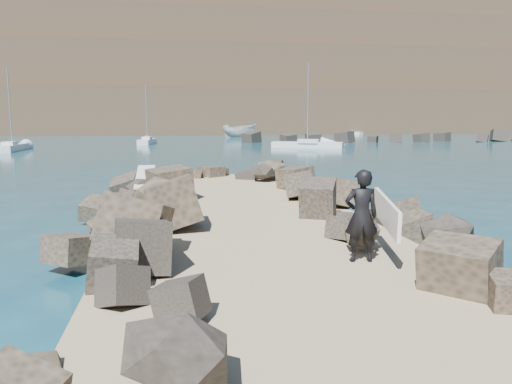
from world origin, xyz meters
The scene contains 14 objects.
ground centered at (0.00, 0.00, 0.00)m, with size 800.00×800.00×0.00m, color #0F384C.
jetty centered at (0.00, -2.00, 0.30)m, with size 6.00×26.00×0.60m, color #8C7759.
riprap_left centered at (-2.90, -1.50, 0.50)m, with size 2.60×22.00×1.00m, color black.
riprap_right centered at (2.90, -1.50, 0.50)m, with size 2.60×22.00×1.00m, color black.
breakwater_secondary centered at (35.00, 55.00, 0.60)m, with size 52.00×4.00×1.20m, color black.
headland centered at (10.00, 160.00, 16.00)m, with size 360.00×140.00×32.00m, color #2D4919.
surfboard_resting centered at (-2.69, 5.53, 1.04)m, with size 0.59×2.35×0.08m, color silver.
boat_imported centered at (9.45, 75.36, 1.21)m, with size 2.37×6.29×2.43m, color silver.
surfer_with_board centered at (1.50, -3.42, 1.40)m, with size 1.00×1.95×1.60m.
sailboat_a centered at (-17.67, 41.54, 0.35)m, with size 1.63×6.79×8.18m.
sailboat_c centered at (12.94, 42.75, 0.35)m, with size 7.89×4.94×9.44m.
sailboat_f centered at (35.33, 91.42, 0.35)m, with size 4.54×5.88×7.52m.
sailboat_b centered at (-5.17, 54.42, 0.35)m, with size 2.25×6.49×7.74m.
headland_buildings centered at (16.81, 152.19, 33.97)m, with size 137.50×30.50×5.00m.
Camera 1 is at (-1.69, -11.39, 3.01)m, focal length 35.00 mm.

